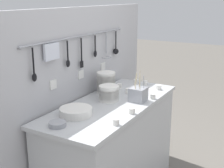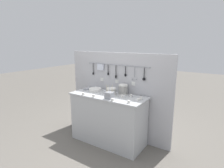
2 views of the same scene
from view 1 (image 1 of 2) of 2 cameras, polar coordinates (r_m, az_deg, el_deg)
The scene contains 15 objects.
counter at distance 2.78m, azimuth -0.01°, elevation -12.70°, with size 1.45×0.59×0.95m.
back_wall at distance 2.78m, azimuth -5.96°, elevation -4.00°, with size 2.25×0.11×1.71m.
bowl_stack_nested_right at distance 2.82m, azimuth -1.09°, elevation 0.26°, with size 0.17×0.17×0.19m.
bowl_stack_back_corner at distance 2.61m, azimuth -0.57°, elevation -1.70°, with size 0.17×0.17×0.13m.
plate_stack at distance 2.33m, azimuth -6.63°, elevation -5.04°, with size 0.24×0.24×0.06m.
steel_mixing_bowl at distance 2.16m, azimuth -9.95°, elevation -7.23°, with size 0.12×0.12×0.03m.
cutlery_caddy at distance 2.61m, azimuth 4.80°, elevation -1.89°, with size 0.13×0.13×0.25m.
cup_front_right at distance 2.98m, azimuth 1.39°, elevation -0.35°, with size 0.05×0.05×0.04m.
cup_edge_far at distance 2.96m, azimuth 8.58°, elevation -0.62°, with size 0.05×0.05×0.04m.
cup_back_right at distance 2.15m, azimuth 0.74°, elevation -6.97°, with size 0.05×0.05×0.04m.
cup_edge_near at distance 3.10m, azimuth 6.07°, elevation 0.22°, with size 0.05×0.05×0.04m.
cup_beside_plates at distance 2.35m, azimuth 3.66°, elevation -4.94°, with size 0.05×0.05×0.04m.
cup_front_left at distance 2.83m, azimuth 2.96°, elevation -1.22°, with size 0.05×0.05×0.04m.
cup_back_left at distance 2.69m, azimuth 7.47°, elevation -2.26°, with size 0.05×0.05×0.04m.
cup_centre at distance 3.14m, azimuth 4.39°, elevation 0.46°, with size 0.05×0.05×0.04m.
Camera 1 is at (-2.11, -1.21, 1.81)m, focal length 50.00 mm.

